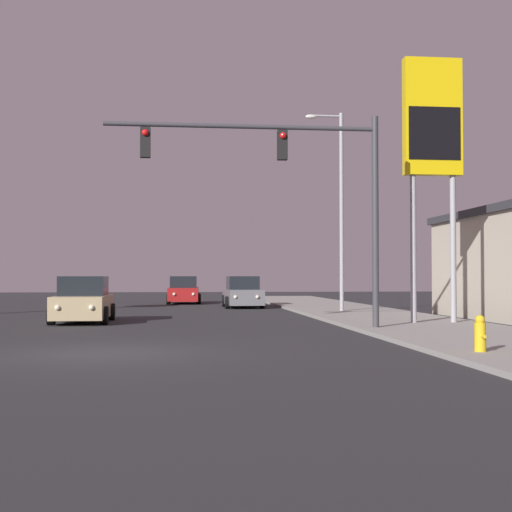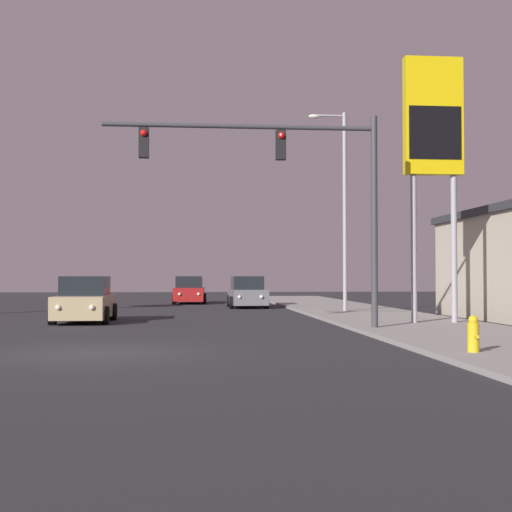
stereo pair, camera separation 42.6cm
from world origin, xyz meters
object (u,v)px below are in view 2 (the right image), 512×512
Objects in this scene: car_red at (189,291)px; car_tan at (85,301)px; traffic_light_mast at (295,174)px; fire_hydrant at (473,334)px; gas_station_sign at (433,131)px; car_grey at (247,293)px; street_lamp at (342,200)px.

car_red is 17.96m from car_tan.
car_tan is 0.52× the size of traffic_light_mast.
car_red is 30.46m from fire_hydrant.
gas_station_sign is at bearing 165.23° from car_tan.
gas_station_sign reaches higher than car_grey.
car_red is 23.08m from gas_station_sign.
car_tan is 0.48× the size of street_lamp.
street_lamp is 8.54m from gas_station_sign.
street_lamp is (3.80, -6.47, 4.36)m from car_grey.
traffic_light_mast reaches higher than car_grey.
car_tan is (-3.74, -17.57, 0.00)m from car_red.
car_grey is (3.13, -5.97, 0.00)m from car_red.
car_tan is 0.99× the size of car_grey.
traffic_light_mast is at bearing -158.27° from gas_station_sign.
traffic_light_mast reaches higher than car_red.
fire_hydrant is at bearing -93.18° from street_lamp.
traffic_light_mast is at bearing 143.66° from car_tan.
car_red is at bearing 111.87° from gas_station_sign.
gas_station_sign is 11.26m from fire_hydrant.
traffic_light_mast reaches higher than car_tan.
car_tan is 15.66m from fire_hydrant.
traffic_light_mast is 5.71m from gas_station_sign.
car_tan is at bearing -154.28° from street_lamp.
car_grey is at bearing 109.38° from gas_station_sign.
gas_station_sign is at bearing 107.79° from car_grey.
car_tan is 12.61m from street_lamp.
street_lamp is (6.93, -12.43, 4.36)m from car_red.
gas_station_sign reaches higher than car_red.
traffic_light_mast reaches higher than fire_hydrant.
street_lamp reaches higher than car_grey.
gas_station_sign reaches higher than fire_hydrant.
fire_hydrant is at bearing -104.48° from gas_station_sign.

